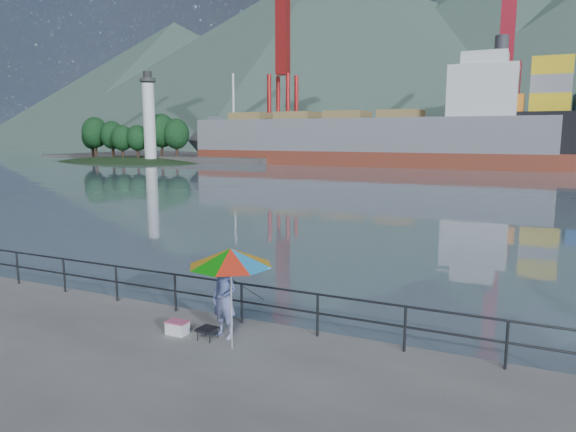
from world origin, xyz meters
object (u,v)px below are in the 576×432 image
Objects in this scene: fisherman at (225,299)px; bulk_carrier at (374,138)px; cooler_bag at (177,328)px; beach_umbrella at (231,257)px.

bulk_carrier reaches higher than fisherman.
fisherman is 1.37m from cooler_bag.
beach_umbrella is (0.48, -0.50, 1.14)m from fisherman.
bulk_carrier is at bearing 103.14° from beach_umbrella.
beach_umbrella reaches higher than fisherman.
fisherman is at bearing 16.52° from cooler_bag.
fisherman is 0.03× the size of bulk_carrier.
cooler_bag is at bearing -78.07° from bulk_carrier.
fisherman is 3.74× the size of cooler_bag.
cooler_bag is 71.22m from bulk_carrier.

